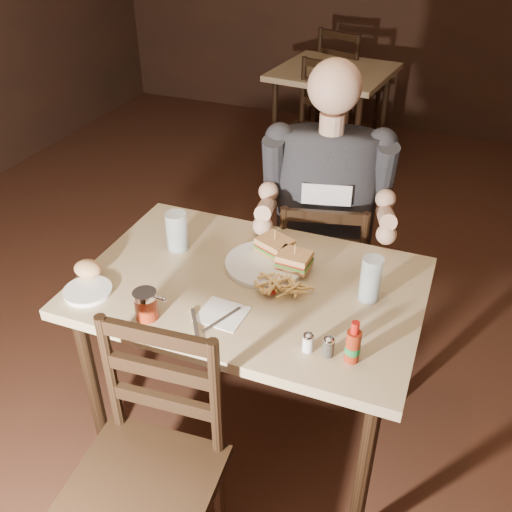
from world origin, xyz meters
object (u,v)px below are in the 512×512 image
at_px(chair_near, 141,488).
at_px(bg_chair_near, 310,136).
at_px(dinner_plate, 265,265).
at_px(glass_left, 177,231).
at_px(glass_right, 371,279).
at_px(diner, 327,182).
at_px(syrup_dispenser, 146,305).
at_px(main_table, 251,302).
at_px(chair_far, 320,274).
at_px(hot_sauce, 353,342).
at_px(bg_table, 333,81).
at_px(bg_chair_far, 349,87).
at_px(side_plate, 88,292).

height_order(chair_near, bg_chair_near, bg_chair_near).
relative_size(dinner_plate, glass_left, 1.89).
bearing_deg(glass_right, chair_near, -123.19).
xyz_separation_m(diner, glass_left, (-0.44, -0.46, -0.08)).
bearing_deg(diner, syrup_dispenser, -125.72).
relative_size(chair_near, syrup_dispenser, 9.11).
distance_m(main_table, chair_far, 0.67).
xyz_separation_m(main_table, glass_right, (0.40, 0.06, 0.16)).
height_order(dinner_plate, hot_sauce, hot_sauce).
distance_m(bg_chair_near, syrup_dispenser, 2.42).
xyz_separation_m(hot_sauce, syrup_dispenser, (-0.65, -0.05, -0.02)).
bearing_deg(glass_right, diner, 120.49).
height_order(bg_table, glass_left, glass_left).
relative_size(glass_left, hot_sauce, 1.05).
bearing_deg(bg_chair_near, glass_right, -56.27).
bearing_deg(hot_sauce, diner, 111.11).
xyz_separation_m(bg_chair_far, hot_sauce, (0.84, -3.44, 0.36)).
xyz_separation_m(bg_chair_far, dinner_plate, (0.43, -3.09, 0.30)).
xyz_separation_m(syrup_dispenser, side_plate, (-0.25, 0.03, -0.04)).
distance_m(bg_chair_near, glass_right, 2.22).
relative_size(chair_near, bg_chair_far, 0.96).
bearing_deg(hot_sauce, main_table, 149.86).
height_order(glass_left, syrup_dispenser, glass_left).
xyz_separation_m(chair_far, syrup_dispenser, (-0.33, -0.90, 0.39)).
bearing_deg(hot_sauce, dinner_plate, 139.04).
distance_m(bg_chair_far, hot_sauce, 3.56).
distance_m(main_table, hot_sauce, 0.51).
distance_m(main_table, bg_chair_far, 3.23).
xyz_separation_m(chair_far, glass_right, (0.30, -0.54, 0.42)).
height_order(bg_chair_far, side_plate, bg_chair_far).
distance_m(chair_far, bg_chair_far, 2.64).
height_order(bg_chair_far, syrup_dispenser, bg_chair_far).
relative_size(chair_far, chair_near, 0.94).
distance_m(bg_table, chair_near, 3.33).
xyz_separation_m(main_table, dinner_plate, (0.01, 0.11, 0.09)).
xyz_separation_m(bg_table, side_plate, (-0.07, -2.90, 0.10)).
relative_size(chair_far, bg_chair_near, 0.93).
height_order(bg_chair_near, hot_sauce, bg_chair_near).
height_order(main_table, diner, diner).
bearing_deg(main_table, bg_table, 99.07).
xyz_separation_m(glass_right, side_plate, (-0.89, -0.33, -0.07)).
xyz_separation_m(bg_chair_near, dinner_plate, (0.43, -1.99, 0.32)).
relative_size(glass_right, hot_sauce, 1.12).
xyz_separation_m(main_table, bg_table, (-0.42, 2.64, -0.01)).
distance_m(syrup_dispenser, side_plate, 0.26).
bearing_deg(diner, hot_sauce, -82.74).
bearing_deg(chair_far, bg_chair_far, -92.55).
bearing_deg(side_plate, diner, 54.09).
height_order(main_table, side_plate, side_plate).
bearing_deg(glass_left, syrup_dispenser, -75.68).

